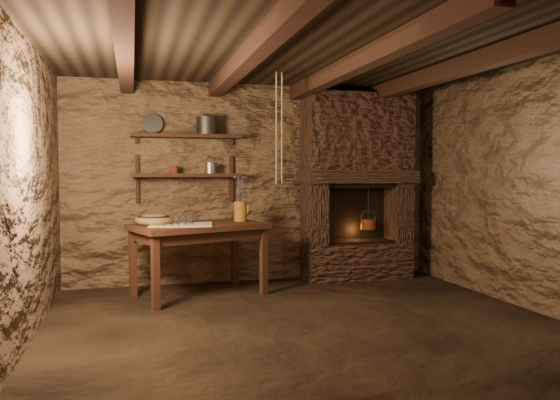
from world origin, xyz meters
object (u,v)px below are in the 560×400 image
object	(u,v)px
work_table	(199,257)
stoneware_jug	(241,202)
red_pot	(368,223)
wooden_bowl	(154,220)
iron_stockpot	(207,127)

from	to	relation	value
work_table	stoneware_jug	xyz separation A→B (m)	(0.49, 0.16, 0.58)
work_table	red_pot	distance (m)	2.21
wooden_bowl	iron_stockpot	xyz separation A→B (m)	(0.64, 0.53, 1.03)
work_table	stoneware_jug	size ratio (longest dim) A/B	3.02
stoneware_jug	red_pot	bearing A→B (deg)	33.04
work_table	stoneware_jug	world-z (taller)	stoneware_jug
wooden_bowl	red_pot	distance (m)	2.66
work_table	red_pot	world-z (taller)	red_pot
wooden_bowl	red_pot	bearing A→B (deg)	8.90
work_table	stoneware_jug	distance (m)	0.78
stoneware_jug	wooden_bowl	bearing A→B (deg)	-146.24
stoneware_jug	iron_stockpot	world-z (taller)	iron_stockpot
work_table	iron_stockpot	distance (m)	1.55
work_table	red_pot	size ratio (longest dim) A/B	2.87
wooden_bowl	red_pot	world-z (taller)	red_pot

